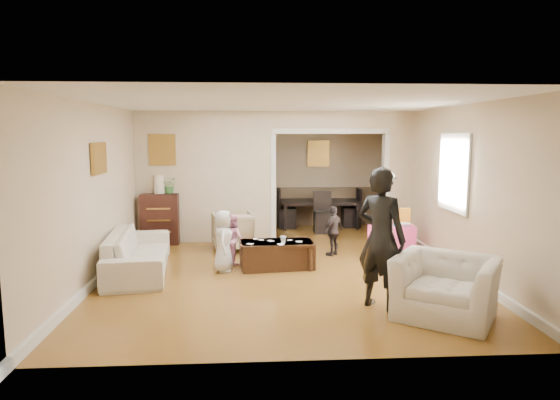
{
  "coord_description": "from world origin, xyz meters",
  "views": [
    {
      "loc": [
        -0.49,
        -7.86,
        2.15
      ],
      "look_at": [
        0.0,
        0.2,
        1.05
      ],
      "focal_mm": 31.06,
      "sensor_mm": 36.0,
      "label": 1
    }
  ],
  "objects": [
    {
      "name": "cereal_box",
      "position": [
        2.36,
        0.83,
        0.64
      ],
      "size": [
        0.21,
        0.09,
        0.3
      ],
      "primitive_type": "cube",
      "rotation": [
        0.0,
        0.0,
        -0.12
      ],
      "color": "yellow",
      "rests_on": "play_table"
    },
    {
      "name": "coffee_table",
      "position": [
        -0.08,
        -0.23,
        0.22
      ],
      "size": [
        1.22,
        0.71,
        0.43
      ],
      "primitive_type": "cube",
      "rotation": [
        0.0,
        0.0,
        0.12
      ],
      "color": "#341C10",
      "rests_on": "ground"
    },
    {
      "name": "table_lamp",
      "position": [
        -2.27,
        1.66,
        1.18
      ],
      "size": [
        0.22,
        0.22,
        0.36
      ],
      "primitive_type": "cylinder",
      "color": "beige",
      "rests_on": "dresser"
    },
    {
      "name": "child_toddler",
      "position": [
        0.97,
        0.52,
        0.45
      ],
      "size": [
        0.52,
        0.53,
        0.89
      ],
      "primitive_type": "imported",
      "rotation": [
        0.0,
        0.0,
        -2.32
      ],
      "color": "black",
      "rests_on": "ground"
    },
    {
      "name": "partition_header",
      "position": [
        1.1,
        1.8,
        2.42
      ],
      "size": [
        2.22,
        0.18,
        0.35
      ],
      "primitive_type": "cube",
      "color": "beige",
      "rests_on": "partition_right"
    },
    {
      "name": "potted_plant",
      "position": [
        -2.07,
        1.66,
        1.16
      ],
      "size": [
        0.28,
        0.24,
        0.31
      ],
      "primitive_type": "imported",
      "color": "#387835",
      "rests_on": "dresser"
    },
    {
      "name": "dining_table",
      "position": [
        1.09,
        3.17,
        0.32
      ],
      "size": [
        1.82,
        1.02,
        0.64
      ],
      "primitive_type": "imported",
      "rotation": [
        0.0,
        0.0,
        0.01
      ],
      "color": "black",
      "rests_on": "ground"
    },
    {
      "name": "craft_papers",
      "position": [
        -0.14,
        -0.25,
        0.43
      ],
      "size": [
        0.91,
        0.54,
        0.0
      ],
      "color": "white",
      "rests_on": "coffee_table"
    },
    {
      "name": "window_pane",
      "position": [
        2.73,
        -0.4,
        1.55
      ],
      "size": [
        0.03,
        0.95,
        1.1
      ],
      "primitive_type": "cube",
      "color": "white",
      "rests_on": "ground"
    },
    {
      "name": "framed_art_partition",
      "position": [
        -2.2,
        1.7,
        1.85
      ],
      "size": [
        0.45,
        0.03,
        0.55
      ],
      "primitive_type": "cube",
      "color": "brown",
      "rests_on": "partition_left"
    },
    {
      "name": "adult_person",
      "position": [
        1.1,
        -2.12,
        0.88
      ],
      "size": [
        0.75,
        0.75,
        1.76
      ],
      "primitive_type": "imported",
      "rotation": [
        0.0,
        0.0,
        2.37
      ],
      "color": "black",
      "rests_on": "ground"
    },
    {
      "name": "play_bowl",
      "position": [
        2.29,
        0.61,
        0.52
      ],
      "size": [
        0.26,
        0.26,
        0.06
      ],
      "primitive_type": "imported",
      "rotation": [
        0.0,
        0.0,
        -0.12
      ],
      "color": "silver",
      "rests_on": "play_table"
    },
    {
      "name": "coffee_cup",
      "position": [
        0.02,
        -0.28,
        0.48
      ],
      "size": [
        0.12,
        0.12,
        0.1
      ],
      "primitive_type": "imported",
      "rotation": [
        0.0,
        0.0,
        0.12
      ],
      "color": "silver",
      "rests_on": "coffee_table"
    },
    {
      "name": "framed_art_sofa_wall",
      "position": [
        -2.71,
        -0.6,
        1.8
      ],
      "size": [
        0.03,
        0.55,
        0.4
      ],
      "primitive_type": "cube",
      "color": "brown"
    },
    {
      "name": "armchair_back",
      "position": [
        -0.82,
        1.07,
        0.35
      ],
      "size": [
        0.89,
        0.9,
        0.71
      ],
      "primitive_type": "imported",
      "rotation": [
        0.0,
        0.0,
        3.33
      ],
      "color": "tan",
      "rests_on": "ground"
    },
    {
      "name": "armchair_front",
      "position": [
        1.79,
        -2.49,
        0.36
      ],
      "size": [
        1.48,
        1.44,
        0.73
      ],
      "primitive_type": "imported",
      "rotation": [
        0.0,
        0.0,
        -0.61
      ],
      "color": "beige",
      "rests_on": "ground"
    },
    {
      "name": "partition_left",
      "position": [
        -1.38,
        1.8,
        1.3
      ],
      "size": [
        2.75,
        0.18,
        2.6
      ],
      "primitive_type": "cube",
      "color": "beige",
      "rests_on": "ground"
    },
    {
      "name": "cyan_cup",
      "position": [
        2.14,
        0.68,
        0.53
      ],
      "size": [
        0.08,
        0.08,
        0.08
      ],
      "primitive_type": "cylinder",
      "color": "#23B0AB",
      "rests_on": "play_table"
    },
    {
      "name": "play_table",
      "position": [
        2.24,
        0.73,
        0.25
      ],
      "size": [
        0.57,
        0.57,
        0.49
      ],
      "primitive_type": "cube",
      "rotation": [
        0.0,
        0.0,
        -0.12
      ],
      "color": "#E43C8D",
      "rests_on": "ground"
    },
    {
      "name": "child_kneel_b",
      "position": [
        -0.78,
        0.07,
        0.42
      ],
      "size": [
        0.47,
        0.51,
        0.84
      ],
      "primitive_type": "imported",
      "rotation": [
        0.0,
        0.0,
        2.04
      ],
      "color": "pink",
      "rests_on": "ground"
    },
    {
      "name": "framed_art_alcove",
      "position": [
        1.1,
        3.44,
        1.7
      ],
      "size": [
        0.45,
        0.03,
        0.55
      ],
      "primitive_type": "cube",
      "color": "brown"
    },
    {
      "name": "child_kneel_a",
      "position": [
        -0.93,
        -0.38,
        0.49
      ],
      "size": [
        0.33,
        0.49,
        0.97
      ],
      "primitive_type": "imported",
      "rotation": [
        0.0,
        0.0,
        1.52
      ],
      "color": "silver",
      "rests_on": "ground"
    },
    {
      "name": "floor",
      "position": [
        0.0,
        0.0,
        0.0
      ],
      "size": [
        7.0,
        7.0,
        0.0
      ],
      "primitive_type": "plane",
      "color": "#AC782C",
      "rests_on": "ground"
    },
    {
      "name": "partition_right",
      "position": [
        2.48,
        1.8,
        1.3
      ],
      "size": [
        0.55,
        0.18,
        2.6
      ],
      "primitive_type": "cube",
      "color": "beige",
      "rests_on": "ground"
    },
    {
      "name": "toy_block",
      "position": [
        2.12,
        0.85,
        0.52
      ],
      "size": [
        0.09,
        0.08,
        0.05
      ],
      "primitive_type": "cube",
      "rotation": [
        0.0,
        0.0,
        0.23
      ],
      "color": "red",
      "rests_on": "play_table"
    },
    {
      "name": "sofa",
      "position": [
        -2.26,
        -0.34,
        0.32
      ],
      "size": [
        1.12,
        2.29,
        0.64
      ],
      "primitive_type": "imported",
      "rotation": [
        0.0,
        0.0,
        1.69
      ],
      "color": "beige",
      "rests_on": "ground"
    },
    {
      "name": "dresser",
      "position": [
        -2.27,
        1.66,
        0.5
      ],
      "size": [
        0.73,
        0.41,
        1.0
      ],
      "primitive_type": "cube",
      "color": "black",
      "rests_on": "ground"
    }
  ]
}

